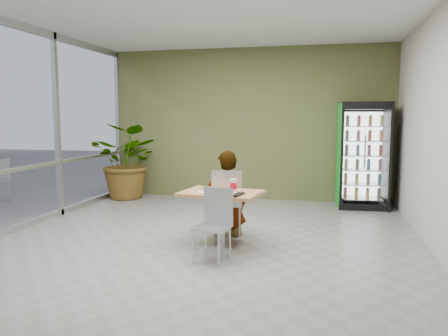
{
  "coord_description": "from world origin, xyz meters",
  "views": [
    {
      "loc": [
        1.6,
        -5.69,
        1.75
      ],
      "look_at": [
        0.16,
        0.57,
        1.0
      ],
      "focal_mm": 35.0,
      "sensor_mm": 36.0,
      "label": 1
    }
  ],
  "objects_px": {
    "chair_far": "(227,197)",
    "cafeteria_tray": "(227,194)",
    "chair_near": "(215,218)",
    "seated_woman": "(227,203)",
    "dining_table": "(221,207)",
    "soda_cup": "(233,185)",
    "beverage_fridge": "(363,155)",
    "potted_plant": "(129,161)"
  },
  "relations": [
    {
      "from": "chair_far",
      "to": "cafeteria_tray",
      "type": "bearing_deg",
      "value": 94.28
    },
    {
      "from": "chair_near",
      "to": "seated_woman",
      "type": "xyz_separation_m",
      "value": [
        -0.1,
        1.11,
        -0.03
      ]
    },
    {
      "from": "dining_table",
      "to": "chair_near",
      "type": "bearing_deg",
      "value": -84.3
    },
    {
      "from": "chair_near",
      "to": "soda_cup",
      "type": "bearing_deg",
      "value": 92.73
    },
    {
      "from": "seated_woman",
      "to": "soda_cup",
      "type": "bearing_deg",
      "value": 104.25
    },
    {
      "from": "seated_woman",
      "to": "dining_table",
      "type": "bearing_deg",
      "value": 86.25
    },
    {
      "from": "chair_far",
      "to": "soda_cup",
      "type": "height_order",
      "value": "chair_far"
    },
    {
      "from": "soda_cup",
      "to": "beverage_fridge",
      "type": "distance_m",
      "value": 3.58
    },
    {
      "from": "soda_cup",
      "to": "chair_far",
      "type": "bearing_deg",
      "value": 113.33
    },
    {
      "from": "seated_woman",
      "to": "soda_cup",
      "type": "relative_size",
      "value": 9.3
    },
    {
      "from": "soda_cup",
      "to": "seated_woman",
      "type": "bearing_deg",
      "value": 112.52
    },
    {
      "from": "cafeteria_tray",
      "to": "soda_cup",
      "type": "bearing_deg",
      "value": 85.26
    },
    {
      "from": "soda_cup",
      "to": "cafeteria_tray",
      "type": "xyz_separation_m",
      "value": [
        -0.02,
        -0.28,
        -0.07
      ]
    },
    {
      "from": "cafeteria_tray",
      "to": "chair_near",
      "type": "bearing_deg",
      "value": -101.26
    },
    {
      "from": "chair_near",
      "to": "cafeteria_tray",
      "type": "distance_m",
      "value": 0.44
    },
    {
      "from": "soda_cup",
      "to": "potted_plant",
      "type": "bearing_deg",
      "value": 134.99
    },
    {
      "from": "soda_cup",
      "to": "potted_plant",
      "type": "height_order",
      "value": "potted_plant"
    },
    {
      "from": "chair_far",
      "to": "beverage_fridge",
      "type": "relative_size",
      "value": 0.49
    },
    {
      "from": "dining_table",
      "to": "chair_near",
      "type": "relative_size",
      "value": 1.29
    },
    {
      "from": "seated_woman",
      "to": "potted_plant",
      "type": "height_order",
      "value": "potted_plant"
    },
    {
      "from": "chair_near",
      "to": "dining_table",
      "type": "bearing_deg",
      "value": 106.82
    },
    {
      "from": "chair_far",
      "to": "beverage_fridge",
      "type": "xyz_separation_m",
      "value": [
        2.1,
        2.6,
        0.44
      ]
    },
    {
      "from": "chair_far",
      "to": "chair_near",
      "type": "xyz_separation_m",
      "value": [
        0.08,
        -1.06,
        -0.06
      ]
    },
    {
      "from": "dining_table",
      "to": "beverage_fridge",
      "type": "bearing_deg",
      "value": 56.19
    },
    {
      "from": "chair_far",
      "to": "beverage_fridge",
      "type": "distance_m",
      "value": 3.37
    },
    {
      "from": "dining_table",
      "to": "seated_woman",
      "type": "height_order",
      "value": "seated_woman"
    },
    {
      "from": "chair_far",
      "to": "seated_woman",
      "type": "xyz_separation_m",
      "value": [
        -0.01,
        0.05,
        -0.1
      ]
    },
    {
      "from": "beverage_fridge",
      "to": "potted_plant",
      "type": "relative_size",
      "value": 1.26
    },
    {
      "from": "chair_near",
      "to": "potted_plant",
      "type": "bearing_deg",
      "value": 139.51
    },
    {
      "from": "chair_far",
      "to": "cafeteria_tray",
      "type": "height_order",
      "value": "chair_far"
    },
    {
      "from": "dining_table",
      "to": "soda_cup",
      "type": "xyz_separation_m",
      "value": [
        0.15,
        0.07,
        0.29
      ]
    },
    {
      "from": "seated_woman",
      "to": "soda_cup",
      "type": "distance_m",
      "value": 0.62
    },
    {
      "from": "cafeteria_tray",
      "to": "beverage_fridge",
      "type": "height_order",
      "value": "beverage_fridge"
    },
    {
      "from": "potted_plant",
      "to": "cafeteria_tray",
      "type": "bearing_deg",
      "value": -47.91
    },
    {
      "from": "soda_cup",
      "to": "cafeteria_tray",
      "type": "relative_size",
      "value": 0.43
    },
    {
      "from": "dining_table",
      "to": "chair_far",
      "type": "relative_size",
      "value": 1.15
    },
    {
      "from": "seated_woman",
      "to": "potted_plant",
      "type": "bearing_deg",
      "value": -50.23
    },
    {
      "from": "dining_table",
      "to": "chair_near",
      "type": "height_order",
      "value": "chair_near"
    },
    {
      "from": "dining_table",
      "to": "cafeteria_tray",
      "type": "distance_m",
      "value": 0.33
    },
    {
      "from": "dining_table",
      "to": "potted_plant",
      "type": "xyz_separation_m",
      "value": [
        -2.76,
        2.98,
        0.27
      ]
    },
    {
      "from": "beverage_fridge",
      "to": "dining_table",
      "type": "bearing_deg",
      "value": -127.83
    },
    {
      "from": "dining_table",
      "to": "cafeteria_tray",
      "type": "height_order",
      "value": "cafeteria_tray"
    }
  ]
}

